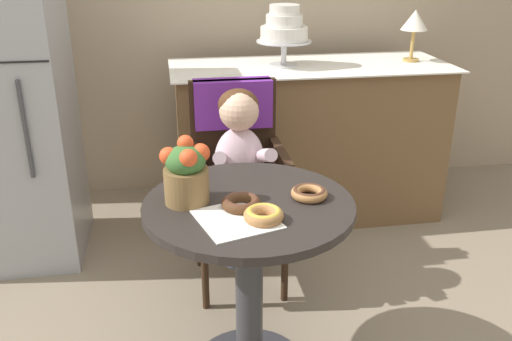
{
  "coord_description": "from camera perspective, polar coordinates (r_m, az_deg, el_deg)",
  "views": [
    {
      "loc": [
        -0.25,
        -1.66,
        1.53
      ],
      "look_at": [
        0.05,
        0.15,
        0.77
      ],
      "focal_mm": 38.8,
      "sensor_mm": 36.0,
      "label": 1
    }
  ],
  "objects": [
    {
      "name": "display_counter",
      "position": [
        3.25,
        5.39,
        3.07
      ],
      "size": [
        1.56,
        0.62,
        0.9
      ],
      "color": "brown",
      "rests_on": "ground"
    },
    {
      "name": "tiered_cake_stand",
      "position": [
        3.06,
        2.92,
        14.37
      ],
      "size": [
        0.3,
        0.3,
        0.33
      ],
      "color": "silver",
      "rests_on": "display_counter"
    },
    {
      "name": "donut_side",
      "position": [
        1.82,
        -1.53,
        -3.31
      ],
      "size": [
        0.13,
        0.13,
        0.04
      ],
      "color": "#4C2D19",
      "rests_on": "cafe_table"
    },
    {
      "name": "seated_child",
      "position": [
        2.39,
        -1.62,
        1.53
      ],
      "size": [
        0.27,
        0.32,
        0.73
      ],
      "color": "silver",
      "rests_on": "ground"
    },
    {
      "name": "cafe_table",
      "position": [
        1.97,
        -0.73,
        -8.8
      ],
      "size": [
        0.72,
        0.72,
        0.72
      ],
      "color": "#282321",
      "rests_on": "ground"
    },
    {
      "name": "flower_vase",
      "position": [
        1.84,
        -7.21,
        -0.16
      ],
      "size": [
        0.17,
        0.15,
        0.23
      ],
      "color": "brown",
      "rests_on": "cafe_table"
    },
    {
      "name": "paper_napkin",
      "position": [
        1.75,
        -2.01,
        -5.03
      ],
      "size": [
        0.29,
        0.3,
        0.0
      ],
      "primitive_type": "cube",
      "rotation": [
        0.0,
        0.0,
        0.28
      ],
      "color": "white",
      "rests_on": "cafe_table"
    },
    {
      "name": "wicker_chair",
      "position": [
        2.54,
        -2.09,
        1.97
      ],
      "size": [
        0.42,
        0.45,
        0.95
      ],
      "rotation": [
        0.0,
        0.0,
        0.06
      ],
      "color": "#332114",
      "rests_on": "ground"
    },
    {
      "name": "donut_front",
      "position": [
        1.74,
        0.79,
        -4.55
      ],
      "size": [
        0.13,
        0.13,
        0.04
      ],
      "color": "#AD7542",
      "rests_on": "cafe_table"
    },
    {
      "name": "table_lamp",
      "position": [
        3.31,
        16.04,
        14.47
      ],
      "size": [
        0.15,
        0.15,
        0.28
      ],
      "color": "#B28C47",
      "rests_on": "display_counter"
    },
    {
      "name": "donut_mid",
      "position": [
        1.9,
        5.53,
        -2.33
      ],
      "size": [
        0.13,
        0.13,
        0.03
      ],
      "color": "#AD7542",
      "rests_on": "cafe_table"
    }
  ]
}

